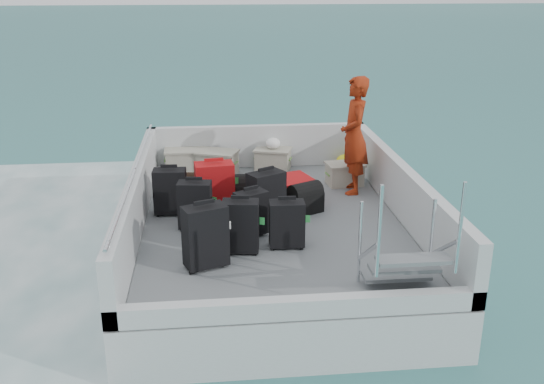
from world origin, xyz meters
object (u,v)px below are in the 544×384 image
(suitcase_0, at_px, (205,237))
(crate_3, at_px, (345,175))
(suitcase_6, at_px, (287,225))
(suitcase_7, at_px, (266,196))
(suitcase_4, at_px, (251,214))
(passenger, at_px, (354,136))
(crate_1, at_px, (218,163))
(crate_2, at_px, (273,160))
(suitcase_2, at_px, (170,192))
(suitcase_3, at_px, (241,227))
(suitcase_1, at_px, (195,206))
(crate_0, at_px, (185,162))
(suitcase_8, at_px, (282,191))
(suitcase_5, at_px, (215,188))

(suitcase_0, bearing_deg, crate_3, 29.59)
(suitcase_6, relative_size, suitcase_7, 0.87)
(suitcase_4, xyz_separation_m, passenger, (1.61, 1.48, 0.57))
(suitcase_6, bearing_deg, suitcase_0, -153.73)
(crate_1, bearing_deg, crate_2, 9.39)
(suitcase_0, distance_m, suitcase_7, 1.53)
(suitcase_2, distance_m, suitcase_3, 1.57)
(suitcase_1, distance_m, suitcase_4, 0.75)
(suitcase_7, bearing_deg, crate_0, 87.69)
(suitcase_8, bearing_deg, suitcase_2, 82.39)
(suitcase_7, relative_size, crate_2, 1.19)
(suitcase_2, relative_size, passenger, 0.36)
(suitcase_1, height_order, suitcase_6, suitcase_1)
(suitcase_4, bearing_deg, crate_0, 79.92)
(suitcase_0, height_order, crate_0, suitcase_0)
(suitcase_1, relative_size, crate_3, 1.20)
(crate_0, xyz_separation_m, crate_3, (2.46, -0.88, -0.03))
(suitcase_0, xyz_separation_m, suitcase_4, (0.55, 0.80, -0.07))
(suitcase_4, relative_size, crate_1, 0.97)
(suitcase_0, bearing_deg, crate_2, 51.14)
(crate_2, bearing_deg, suitcase_5, -117.78)
(crate_0, xyz_separation_m, crate_1, (0.53, -0.15, -0.00))
(suitcase_5, xyz_separation_m, suitcase_7, (0.66, -0.32, -0.02))
(suitcase_7, height_order, crate_1, suitcase_7)
(suitcase_8, bearing_deg, suitcase_7, 137.30)
(suitcase_2, bearing_deg, suitcase_8, 13.82)
(suitcase_7, relative_size, passenger, 0.38)
(suitcase_7, bearing_deg, crate_2, 52.05)
(crate_2, bearing_deg, suitcase_6, -92.93)
(suitcase_6, height_order, crate_0, suitcase_6)
(crate_3, distance_m, passenger, 0.77)
(suitcase_1, height_order, suitcase_5, suitcase_5)
(suitcase_2, relative_size, suitcase_8, 0.73)
(suitcase_3, bearing_deg, suitcase_6, 16.07)
(suitcase_7, bearing_deg, suitcase_0, -150.62)
(suitcase_8, xyz_separation_m, crate_0, (-1.41, 1.54, 0.01))
(suitcase_8, height_order, crate_2, suitcase_8)
(suitcase_6, distance_m, crate_2, 3.06)
(crate_2, distance_m, passenger, 1.74)
(suitcase_6, distance_m, crate_1, 3.00)
(suitcase_0, relative_size, suitcase_8, 0.84)
(suitcase_6, relative_size, crate_1, 0.96)
(suitcase_7, xyz_separation_m, passenger, (1.38, 0.97, 0.53))
(passenger, bearing_deg, crate_1, -115.19)
(suitcase_3, height_order, suitcase_6, suitcase_3)
(suitcase_8, bearing_deg, suitcase_6, 156.69)
(suitcase_3, distance_m, crate_2, 3.23)
(crate_1, bearing_deg, suitcase_6, -75.36)
(suitcase_0, height_order, suitcase_7, suitcase_0)
(suitcase_3, distance_m, suitcase_7, 1.04)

